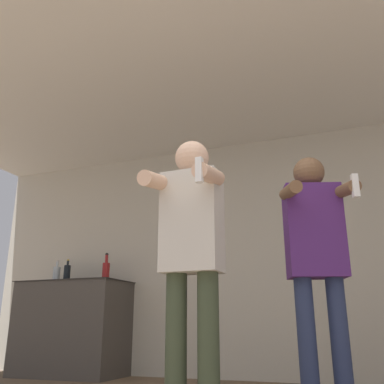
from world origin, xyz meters
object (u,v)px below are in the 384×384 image
bottle_brown_liquor (56,274)px  person_man_side (316,250)px  person_woman_foreground (191,245)px  bottle_red_label (67,273)px  bottle_short_whiskey (106,270)px

bottle_brown_liquor → person_man_side: size_ratio=0.16×
person_woman_foreground → person_man_side: (0.67, 0.51, 0.01)m
bottle_red_label → bottle_short_whiskey: bearing=-0.0°
bottle_red_label → person_woman_foreground: size_ratio=0.17×
bottle_red_label → person_man_side: (2.91, -1.37, -0.12)m
bottle_short_whiskey → person_man_side: person_man_side is taller
bottle_red_label → bottle_brown_liquor: 0.15m
bottle_red_label → bottle_short_whiskey: (0.52, -0.00, 0.01)m
person_man_side → bottle_short_whiskey: bearing=150.2°
bottle_red_label → person_woman_foreground: person_woman_foreground is taller
bottle_brown_liquor → person_woman_foreground: (2.39, -1.87, -0.13)m
bottle_short_whiskey → bottle_brown_liquor: bearing=180.0°
person_woman_foreground → person_man_side: size_ratio=1.01×
person_woman_foreground → bottle_brown_liquor: bearing=141.9°
bottle_red_label → person_man_side: person_man_side is taller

